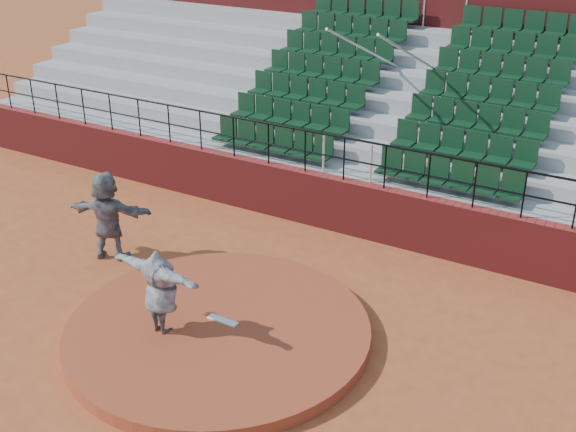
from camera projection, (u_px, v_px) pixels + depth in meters
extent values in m
plane|color=#A84E26|center=(219.00, 337.00, 13.08)|extent=(90.00, 90.00, 0.00)
cylinder|color=#9D3F23|center=(218.00, 331.00, 13.03)|extent=(5.50, 5.50, 0.25)
cube|color=white|center=(223.00, 320.00, 13.08)|extent=(0.60, 0.15, 0.03)
cube|color=maroon|center=(342.00, 205.00, 16.70)|extent=(24.00, 0.30, 1.30)
cylinder|color=black|center=(345.00, 138.00, 16.00)|extent=(24.00, 0.05, 0.05)
cylinder|color=black|center=(344.00, 159.00, 16.21)|extent=(24.00, 0.04, 0.04)
cylinder|color=black|center=(9.00, 92.00, 21.23)|extent=(0.04, 0.04, 1.00)
cylinder|color=black|center=(32.00, 96.00, 20.77)|extent=(0.04, 0.04, 1.00)
cylinder|color=black|center=(57.00, 101.00, 20.31)|extent=(0.04, 0.04, 1.00)
cylinder|color=black|center=(83.00, 107.00, 19.86)|extent=(0.04, 0.04, 1.00)
cylinder|color=black|center=(111.00, 112.00, 19.40)|extent=(0.04, 0.04, 1.00)
cylinder|color=black|center=(139.00, 118.00, 18.95)|extent=(0.04, 0.04, 1.00)
cylinder|color=black|center=(169.00, 124.00, 18.49)|extent=(0.04, 0.04, 1.00)
cylinder|color=black|center=(201.00, 130.00, 18.03)|extent=(0.04, 0.04, 1.00)
cylinder|color=black|center=(234.00, 137.00, 17.58)|extent=(0.04, 0.04, 1.00)
cylinder|color=black|center=(268.00, 144.00, 17.12)|extent=(0.04, 0.04, 1.00)
cylinder|color=black|center=(305.00, 151.00, 16.67)|extent=(0.04, 0.04, 1.00)
cylinder|color=black|center=(344.00, 159.00, 16.21)|extent=(0.04, 0.04, 1.00)
cylinder|color=black|center=(385.00, 167.00, 15.75)|extent=(0.04, 0.04, 1.00)
cylinder|color=black|center=(429.00, 176.00, 15.30)|extent=(0.04, 0.04, 1.00)
cylinder|color=black|center=(475.00, 185.00, 14.84)|extent=(0.04, 0.04, 1.00)
cylinder|color=black|center=(524.00, 195.00, 14.39)|extent=(0.04, 0.04, 1.00)
cylinder|color=black|center=(576.00, 205.00, 13.93)|extent=(0.04, 0.04, 1.00)
cube|color=#969691|center=(353.00, 197.00, 17.15)|extent=(24.00, 0.85, 1.30)
cube|color=#10311B|center=(272.00, 140.00, 17.75)|extent=(3.30, 0.48, 0.72)
cube|color=#10311B|center=(448.00, 175.00, 15.70)|extent=(3.30, 0.48, 0.72)
cube|color=#969691|center=(368.00, 177.00, 17.73)|extent=(24.00, 0.85, 1.70)
cube|color=#10311B|center=(290.00, 116.00, 18.24)|extent=(3.30, 0.48, 0.72)
cube|color=#10311B|center=(463.00, 146.00, 16.19)|extent=(3.30, 0.48, 0.72)
cube|color=#969691|center=(383.00, 159.00, 18.31)|extent=(24.00, 0.85, 2.10)
cube|color=#10311B|center=(306.00, 92.00, 18.73)|extent=(3.30, 0.48, 0.72)
cube|color=#10311B|center=(476.00, 119.00, 16.68)|extent=(3.30, 0.48, 0.72)
cube|color=#969691|center=(396.00, 142.00, 18.88)|extent=(24.00, 0.85, 2.50)
cube|color=#10311B|center=(322.00, 70.00, 19.23)|extent=(3.30, 0.48, 0.72)
cube|color=#10311B|center=(489.00, 94.00, 17.17)|extent=(3.30, 0.48, 0.72)
cube|color=#969691|center=(409.00, 126.00, 19.46)|extent=(24.00, 0.85, 2.90)
cube|color=#10311B|center=(337.00, 49.00, 19.72)|extent=(3.30, 0.48, 0.72)
cube|color=#10311B|center=(501.00, 70.00, 17.67)|extent=(3.30, 0.48, 0.72)
cube|color=#969691|center=(421.00, 111.00, 20.04)|extent=(24.00, 0.85, 3.30)
cube|color=#10311B|center=(351.00, 29.00, 20.21)|extent=(3.30, 0.48, 0.72)
cube|color=#10311B|center=(512.00, 47.00, 18.16)|extent=(3.30, 0.48, 0.72)
cube|color=#969691|center=(432.00, 96.00, 20.61)|extent=(24.00, 0.85, 3.70)
cube|color=#10311B|center=(364.00, 10.00, 20.70)|extent=(3.30, 0.48, 0.72)
cube|color=#10311B|center=(522.00, 25.00, 18.65)|extent=(3.30, 0.48, 0.72)
cylinder|color=silver|center=(380.00, 57.00, 18.23)|extent=(0.06, 5.97, 2.46)
cylinder|color=silver|center=(425.00, 63.00, 17.69)|extent=(0.06, 5.97, 2.46)
cube|color=maroon|center=(460.00, 25.00, 21.39)|extent=(24.00, 3.00, 7.10)
imported|color=black|center=(160.00, 291.00, 12.50)|extent=(2.01, 0.72, 1.61)
imported|color=black|center=(108.00, 216.00, 15.39)|extent=(1.93, 1.14, 1.99)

